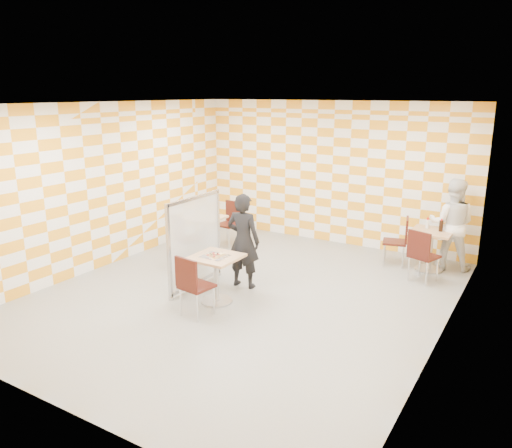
{
  "coord_description": "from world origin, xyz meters",
  "views": [
    {
      "loc": [
        4.02,
        -6.31,
        3.17
      ],
      "look_at": [
        0.1,
        0.2,
        1.15
      ],
      "focal_mm": 35.0,
      "sensor_mm": 36.0,
      "label": 1
    }
  ],
  "objects": [
    {
      "name": "sport_bottle",
      "position": [
        2.16,
        2.85,
        0.84
      ],
      "size": [
        0.06,
        0.06,
        0.2
      ],
      "color": "white",
      "rests_on": "second_table"
    },
    {
      "name": "second_table",
      "position": [
        2.28,
        2.73,
        0.51
      ],
      "size": [
        0.7,
        0.7,
        0.75
      ],
      "color": "tan",
      "rests_on": "ground"
    },
    {
      "name": "partition",
      "position": [
        -0.87,
        -0.12,
        0.79
      ],
      "size": [
        0.08,
        1.38,
        1.55
      ],
      "color": "white",
      "rests_on": "ground"
    },
    {
      "name": "chair_second_front",
      "position": [
        2.28,
        2.01,
        0.54
      ],
      "size": [
        0.54,
        0.54,
        0.92
      ],
      "color": "#38110B",
      "rests_on": "ground"
    },
    {
      "name": "pizza_on_foil",
      "position": [
        -0.22,
        -0.47,
        0.77
      ],
      "size": [
        0.4,
        0.4,
        0.04
      ],
      "color": "silver",
      "rests_on": "main_table"
    },
    {
      "name": "soda_bottle",
      "position": [
        2.42,
        2.76,
        0.85
      ],
      "size": [
        0.07,
        0.07,
        0.23
      ],
      "color": "black",
      "rests_on": "second_table"
    },
    {
      "name": "man_dark",
      "position": [
        -0.22,
        0.32,
        0.79
      ],
      "size": [
        0.61,
        0.43,
        1.59
      ],
      "primitive_type": "imported",
      "rotation": [
        0.0,
        0.0,
        3.23
      ],
      "color": "black",
      "rests_on": "ground"
    },
    {
      "name": "chair_empty_near",
      "position": [
        -1.78,
        0.71,
        0.54
      ],
      "size": [
        0.54,
        0.55,
        0.92
      ],
      "color": "#38110B",
      "rests_on": "ground"
    },
    {
      "name": "room_shell",
      "position": [
        0.0,
        0.54,
        1.5
      ],
      "size": [
        7.0,
        7.0,
        7.0
      ],
      "color": "gray",
      "rests_on": "ground"
    },
    {
      "name": "empty_table",
      "position": [
        -1.85,
        1.44,
        0.51
      ],
      "size": [
        0.7,
        0.7,
        0.75
      ],
      "color": "tan",
      "rests_on": "ground"
    },
    {
      "name": "chair_empty_far",
      "position": [
        -1.73,
        2.2,
        0.54
      ],
      "size": [
        0.46,
        0.47,
        0.92
      ],
      "color": "#38110B",
      "rests_on": "ground"
    },
    {
      "name": "chair_main_front",
      "position": [
        -0.2,
        -1.08,
        0.54
      ],
      "size": [
        0.47,
        0.48,
        0.92
      ],
      "color": "#38110B",
      "rests_on": "ground"
    },
    {
      "name": "chair_second_side",
      "position": [
        1.73,
        2.69,
        0.54
      ],
      "size": [
        0.52,
        0.51,
        0.92
      ],
      "color": "#38110B",
      "rests_on": "ground"
    },
    {
      "name": "man_white",
      "position": [
        2.55,
        3.05,
        0.84
      ],
      "size": [
        0.88,
        0.72,
        1.67
      ],
      "primitive_type": "imported",
      "rotation": [
        0.0,
        0.0,
        3.26
      ],
      "color": "white",
      "rests_on": "ground"
    },
    {
      "name": "main_table",
      "position": [
        -0.22,
        -0.45,
        0.51
      ],
      "size": [
        0.7,
        0.7,
        0.75
      ],
      "color": "tan",
      "rests_on": "ground"
    }
  ]
}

